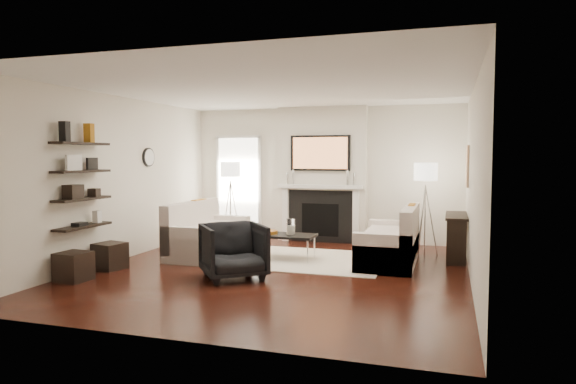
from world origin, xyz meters
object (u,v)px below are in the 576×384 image
(lamp_left_shade, at_px, (230,169))
(lamp_right_shade, at_px, (426,172))
(coffee_table, at_px, (282,235))
(armchair, at_px, (234,248))
(loveseat_right_base, at_px, (388,251))
(ottoman_near, at_px, (110,256))
(loveseat_left_base, at_px, (209,243))

(lamp_left_shade, relative_size, lamp_right_shade, 1.00)
(coffee_table, distance_m, armchair, 1.49)
(loveseat_right_base, xyz_separation_m, armchair, (-1.97, -1.65, 0.22))
(coffee_table, xyz_separation_m, armchair, (-0.24, -1.47, 0.03))
(lamp_left_shade, xyz_separation_m, lamp_right_shade, (3.90, -0.47, 0.00))
(coffee_table, relative_size, lamp_left_shade, 2.75)
(loveseat_right_base, relative_size, lamp_right_shade, 4.50)
(coffee_table, distance_m, ottoman_near, 2.73)
(coffee_table, relative_size, lamp_right_shade, 2.75)
(loveseat_right_base, distance_m, lamp_right_shade, 1.67)
(loveseat_right_base, distance_m, armchair, 2.58)
(ottoman_near, bearing_deg, armchair, 0.79)
(coffee_table, height_order, armchair, armchair)
(armchair, height_order, lamp_right_shade, lamp_right_shade)
(lamp_left_shade, xyz_separation_m, ottoman_near, (-0.62, -3.13, -1.25))
(armchair, relative_size, lamp_right_shade, 2.13)
(lamp_left_shade, relative_size, ottoman_near, 1.00)
(loveseat_right_base, relative_size, ottoman_near, 4.50)
(coffee_table, bearing_deg, loveseat_left_base, -178.71)
(lamp_left_shade, bearing_deg, lamp_right_shade, -6.81)
(lamp_right_shade, bearing_deg, loveseat_right_base, -117.54)
(coffee_table, height_order, lamp_right_shade, lamp_right_shade)
(lamp_right_shade, bearing_deg, armchair, -133.29)
(lamp_left_shade, bearing_deg, loveseat_right_base, -23.21)
(loveseat_left_base, height_order, lamp_right_shade, lamp_right_shade)
(loveseat_left_base, relative_size, coffee_table, 1.64)
(loveseat_right_base, height_order, armchair, armchair)
(coffee_table, relative_size, ottoman_near, 2.75)
(lamp_right_shade, bearing_deg, loveseat_left_base, -161.53)
(coffee_table, xyz_separation_m, lamp_left_shade, (-1.65, 1.63, 1.05))
(loveseat_left_base, distance_m, ottoman_near, 1.74)
(armchair, relative_size, ottoman_near, 2.13)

